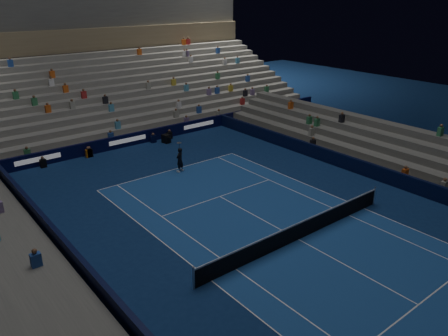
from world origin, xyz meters
TOP-DOWN VIEW (x-y plane):
  - ground at (0.00, 0.00)m, footprint 90.00×90.00m
  - court_surface at (0.00, 0.00)m, footprint 10.97×23.77m
  - sponsor_barrier_far at (0.00, 18.50)m, footprint 44.00×0.25m
  - sponsor_barrier_east at (9.70, 0.00)m, footprint 0.25×37.00m
  - sponsor_barrier_west at (-9.70, 0.00)m, footprint 0.25×37.00m
  - grandstand_main at (0.00, 27.90)m, footprint 44.00×15.20m
  - grandstand_east at (13.17, 0.00)m, footprint 5.00×37.00m
  - tennis_net at (0.00, 0.00)m, footprint 12.90×0.10m
  - tennis_player at (0.35, 11.31)m, footprint 0.73×0.61m
  - broadcast_camera at (2.93, 17.29)m, footprint 0.62×1.03m

SIDE VIEW (x-z plane):
  - ground at x=0.00m, z-range 0.00..0.00m
  - court_surface at x=0.00m, z-range 0.00..0.01m
  - broadcast_camera at x=2.93m, z-range 0.01..0.70m
  - sponsor_barrier_far at x=0.00m, z-range 0.00..1.00m
  - sponsor_barrier_east at x=9.70m, z-range 0.00..1.00m
  - sponsor_barrier_west at x=-9.70m, z-range 0.00..1.00m
  - tennis_net at x=0.00m, z-range -0.05..1.05m
  - tennis_player at x=0.35m, z-range 0.00..1.71m
  - grandstand_east at x=13.17m, z-range -0.33..2.17m
  - grandstand_main at x=0.00m, z-range -2.22..8.98m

